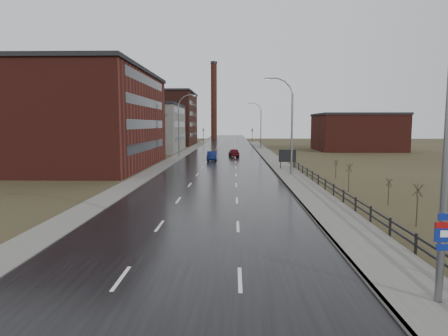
# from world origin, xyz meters

# --- Properties ---
(ground) EXTENTS (320.00, 320.00, 0.00)m
(ground) POSITION_xyz_m (0.00, 0.00, 0.00)
(ground) COLOR #2D2819
(ground) RESTS_ON ground
(road) EXTENTS (14.00, 300.00, 0.06)m
(road) POSITION_xyz_m (0.00, 60.00, 0.03)
(road) COLOR black
(road) RESTS_ON ground
(sidewalk_right) EXTENTS (3.20, 180.00, 0.18)m
(sidewalk_right) POSITION_xyz_m (8.60, 35.00, 0.09)
(sidewalk_right) COLOR #595651
(sidewalk_right) RESTS_ON ground
(curb_right) EXTENTS (0.16, 180.00, 0.18)m
(curb_right) POSITION_xyz_m (7.08, 35.00, 0.09)
(curb_right) COLOR slate
(curb_right) RESTS_ON ground
(sidewalk_left) EXTENTS (2.40, 260.00, 0.12)m
(sidewalk_left) POSITION_xyz_m (-8.20, 60.00, 0.06)
(sidewalk_left) COLOR #595651
(sidewalk_left) RESTS_ON ground
(warehouse_near) EXTENTS (22.44, 28.56, 13.50)m
(warehouse_near) POSITION_xyz_m (-20.99, 45.00, 6.76)
(warehouse_near) COLOR #471914
(warehouse_near) RESTS_ON ground
(warehouse_mid) EXTENTS (16.32, 20.40, 10.50)m
(warehouse_mid) POSITION_xyz_m (-17.99, 78.00, 5.26)
(warehouse_mid) COLOR slate
(warehouse_mid) RESTS_ON ground
(warehouse_far) EXTENTS (26.52, 24.48, 15.50)m
(warehouse_far) POSITION_xyz_m (-22.99, 108.00, 7.76)
(warehouse_far) COLOR #331611
(warehouse_far) RESTS_ON ground
(building_right) EXTENTS (18.36, 16.32, 8.50)m
(building_right) POSITION_xyz_m (30.30, 82.00, 4.26)
(building_right) COLOR #471914
(building_right) RESTS_ON ground
(smokestack) EXTENTS (2.70, 2.70, 30.70)m
(smokestack) POSITION_xyz_m (-6.00, 150.00, 15.50)
(smokestack) COLOR #331611
(smokestack) RESTS_ON ground
(streetlight_main) EXTENTS (3.91, 0.29, 12.11)m
(streetlight_main) POSITION_xyz_m (8.47, 2.00, 6.06)
(streetlight_main) COLOR slate
(streetlight_main) RESTS_ON ground
(streetlight_right_mid) EXTENTS (3.36, 0.28, 11.35)m
(streetlight_right_mid) POSITION_xyz_m (8.50, 36.00, 5.84)
(streetlight_right_mid) COLOR slate
(streetlight_right_mid) RESTS_ON ground
(streetlight_left) EXTENTS (3.36, 0.28, 11.35)m
(streetlight_left) POSITION_xyz_m (-7.70, 62.00, 5.84)
(streetlight_left) COLOR slate
(streetlight_left) RESTS_ON ground
(streetlight_right_far) EXTENTS (3.36, 0.28, 11.35)m
(streetlight_right_far) POSITION_xyz_m (8.50, 90.00, 5.84)
(streetlight_right_far) COLOR slate
(streetlight_right_far) RESTS_ON ground
(guardrail) EXTENTS (0.10, 53.05, 1.10)m
(guardrail) POSITION_xyz_m (10.30, 18.31, 0.71)
(guardrail) COLOR black
(guardrail) RESTS_ON ground
(shrub_c) EXTENTS (0.60, 0.63, 2.54)m
(shrub_c) POSITION_xyz_m (12.80, 12.46, 1.35)
(shrub_c) COLOR #382D23
(shrub_c) RESTS_ON ground
(shrub_d) EXTENTS (0.48, 0.50, 2.01)m
(shrub_d) POSITION_xyz_m (13.55, 18.75, 1.06)
(shrub_d) COLOR #382D23
(shrub_d) RESTS_ON ground
(shrub_e) EXTENTS (0.60, 0.63, 2.53)m
(shrub_e) POSITION_xyz_m (12.30, 24.69, 1.34)
(shrub_e) COLOR #382D23
(shrub_e) RESTS_ON ground
(shrub_f) EXTENTS (0.49, 0.51, 2.05)m
(shrub_f) POSITION_xyz_m (13.41, 33.61, 1.09)
(shrub_f) COLOR #382D23
(shrub_f) RESTS_ON ground
(billboard) EXTENTS (2.28, 0.17, 2.67)m
(billboard) POSITION_xyz_m (9.10, 41.83, 1.78)
(billboard) COLOR black
(billboard) RESTS_ON ground
(traffic_light_left) EXTENTS (0.58, 2.73, 5.30)m
(traffic_light_left) POSITION_xyz_m (-8.00, 120.00, 4.60)
(traffic_light_left) COLOR black
(traffic_light_left) RESTS_ON ground
(traffic_light_right) EXTENTS (0.58, 2.73, 5.30)m
(traffic_light_right) POSITION_xyz_m (8.00, 120.00, 4.60)
(traffic_light_right) COLOR black
(traffic_light_right) RESTS_ON ground
(car_near) EXTENTS (1.65, 4.57, 1.50)m
(car_near) POSITION_xyz_m (-1.56, 54.82, 0.75)
(car_near) COLOR #0D1643
(car_near) RESTS_ON ground
(car_far) EXTENTS (2.20, 4.60, 1.52)m
(car_far) POSITION_xyz_m (2.06, 62.71, 0.76)
(car_far) COLOR #530D15
(car_far) RESTS_ON ground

